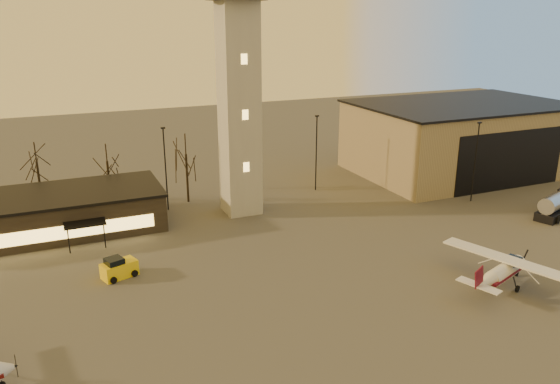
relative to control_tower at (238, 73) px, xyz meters
name	(u,v)px	position (x,y,z in m)	size (l,w,h in m)	color
ground	(380,341)	(0.00, -30.00, -16.33)	(220.00, 220.00, 0.00)	#3C3A37
control_tower	(238,73)	(0.00, 0.00, 0.00)	(6.80, 6.80, 32.60)	#9D9A95
hangar	(460,137)	(36.00, 3.98, -11.17)	(30.60, 20.60, 10.30)	#8E825D
terminal	(41,214)	(-21.99, 1.98, -14.17)	(25.40, 12.20, 4.30)	black
light_poles	(242,165)	(0.50, 1.00, -10.92)	(58.50, 12.25, 10.14)	black
tree_row	(110,157)	(-13.70, 9.16, -10.39)	(37.20, 9.20, 8.80)	black
cessna_front	(506,273)	(14.87, -26.90, -15.18)	(9.74, 11.90, 3.34)	silver
fuel_truck	(558,206)	(33.63, -16.10, -15.19)	(8.04, 4.65, 2.87)	black
service_cart	(119,269)	(-15.93, -12.02, -15.59)	(3.40, 2.69, 1.93)	yellow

